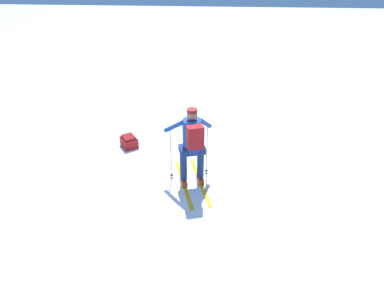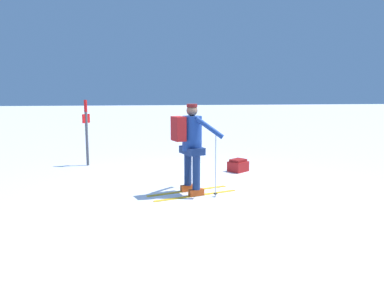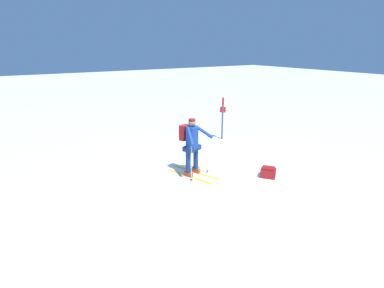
# 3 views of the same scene
# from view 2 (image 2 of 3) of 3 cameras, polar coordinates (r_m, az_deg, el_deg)

# --- Properties ---
(ground_plane) EXTENTS (80.00, 80.00, 0.00)m
(ground_plane) POSITION_cam_2_polar(r_m,az_deg,el_deg) (8.00, 0.92, -6.50)
(ground_plane) COLOR white
(skier) EXTENTS (1.81, 1.14, 1.77)m
(skier) POSITION_cam_2_polar(r_m,az_deg,el_deg) (7.26, -0.19, 0.38)
(skier) COLOR gold
(skier) RESTS_ON ground_plane
(dropped_backpack) EXTENTS (0.57, 0.56, 0.31)m
(dropped_backpack) POSITION_cam_2_polar(r_m,az_deg,el_deg) (9.48, 7.04, -3.28)
(dropped_backpack) COLOR maroon
(dropped_backpack) RESTS_ON ground_plane
(trail_marker) EXTENTS (0.18, 0.19, 1.77)m
(trail_marker) POSITION_cam_2_polar(r_m,az_deg,el_deg) (10.41, -15.79, 2.53)
(trail_marker) COLOR #4C4C51
(trail_marker) RESTS_ON ground_plane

